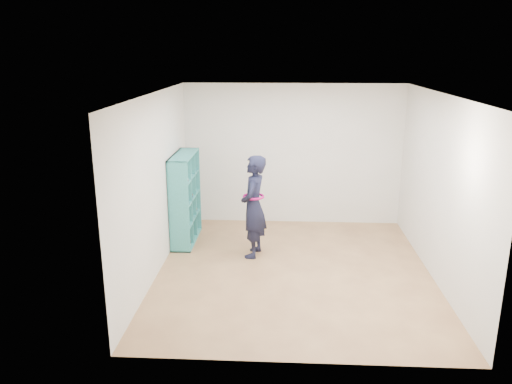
{
  "coord_description": "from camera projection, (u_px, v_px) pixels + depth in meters",
  "views": [
    {
      "loc": [
        -0.19,
        -6.82,
        3.17
      ],
      "look_at": [
        -0.58,
        0.3,
        1.13
      ],
      "focal_mm": 35.0,
      "sensor_mm": 36.0,
      "label": 1
    }
  ],
  "objects": [
    {
      "name": "wall_left",
      "position": [
        156.0,
        185.0,
        7.15
      ],
      "size": [
        0.02,
        4.5,
        2.6
      ],
      "primitive_type": "cube",
      "color": "silver",
      "rests_on": "floor"
    },
    {
      "name": "person",
      "position": [
        254.0,
        206.0,
        7.78
      ],
      "size": [
        0.48,
        0.65,
        1.63
      ],
      "rotation": [
        0.0,
        0.0,
        -1.73
      ],
      "color": "black",
      "rests_on": "floor"
    },
    {
      "name": "bookshelf",
      "position": [
        184.0,
        199.0,
        8.42
      ],
      "size": [
        0.33,
        1.14,
        1.51
      ],
      "color": "#287E72",
      "rests_on": "floor"
    },
    {
      "name": "ceiling",
      "position": [
        298.0,
        94.0,
        6.69
      ],
      "size": [
        4.5,
        4.5,
        0.0
      ],
      "primitive_type": "plane",
      "color": "white",
      "rests_on": "wall_back"
    },
    {
      "name": "floor",
      "position": [
        294.0,
        271.0,
        7.41
      ],
      "size": [
        4.5,
        4.5,
        0.0
      ],
      "primitive_type": "plane",
      "color": "brown",
      "rests_on": "ground"
    },
    {
      "name": "wall_front",
      "position": [
        301.0,
        248.0,
        4.89
      ],
      "size": [
        4.0,
        0.02,
        2.6
      ],
      "primitive_type": "cube",
      "color": "silver",
      "rests_on": "floor"
    },
    {
      "name": "smartphone",
      "position": [
        247.0,
        198.0,
        7.86
      ],
      "size": [
        0.02,
        0.1,
        0.14
      ],
      "rotation": [
        0.31,
        0.0,
        -0.06
      ],
      "color": "silver",
      "rests_on": "person"
    },
    {
      "name": "wall_right",
      "position": [
        439.0,
        189.0,
        6.94
      ],
      "size": [
        0.02,
        4.5,
        2.6
      ],
      "primitive_type": "cube",
      "color": "silver",
      "rests_on": "floor"
    },
    {
      "name": "wall_back",
      "position": [
        293.0,
        155.0,
        9.21
      ],
      "size": [
        4.0,
        0.02,
        2.6
      ],
      "primitive_type": "cube",
      "color": "silver",
      "rests_on": "floor"
    }
  ]
}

